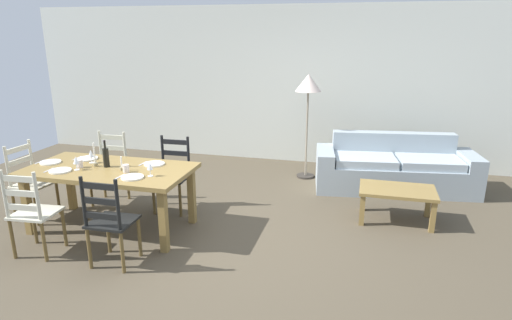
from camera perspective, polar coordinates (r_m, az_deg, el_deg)
ground_plane at (r=5.01m, az=-3.70°, el=-10.31°), size 9.60×9.60×0.02m
wall_far at (r=7.72m, az=3.85°, el=9.82°), size 9.60×0.16×2.70m
dining_table at (r=5.27m, az=-18.79°, el=-1.90°), size 1.90×0.96×0.75m
dining_chair_near_left at (r=5.01m, az=-27.44°, el=-6.15°), size 0.45×0.43×0.96m
dining_chair_near_right at (r=4.50m, az=-18.75°, el=-7.62°), size 0.43×0.41×0.96m
dining_chair_far_left at (r=6.18m, az=-18.68°, el=-1.02°), size 0.45×0.43×0.96m
dining_chair_far_right at (r=5.71m, az=-10.91°, el=-1.86°), size 0.43×0.41×0.96m
dining_chair_head_west at (r=6.03m, az=-27.64°, el=-2.52°), size 0.43×0.45×0.96m
dinner_plate_near_left at (r=5.31m, az=-24.41°, el=-1.29°), size 0.24×0.24×0.02m
fork_near_left at (r=5.41m, az=-25.65°, el=-1.22°), size 0.02×0.17×0.01m
dinner_plate_near_right at (r=4.81m, az=-15.99°, el=-2.20°), size 0.24×0.24×0.02m
fork_near_right at (r=4.89m, az=-17.51°, el=-2.10°), size 0.02×0.17×0.01m
dinner_plate_far_left at (r=5.69m, az=-21.33°, el=0.18°), size 0.24×0.24×0.02m
fork_far_left at (r=5.78m, az=-22.53°, el=0.23°), size 0.02×0.17×0.01m
dinner_plate_far_right at (r=5.22m, az=-13.27°, el=-0.51°), size 0.24×0.24×0.02m
fork_far_right at (r=5.30m, az=-14.70°, el=-0.45°), size 0.02×0.17×0.01m
dinner_plate_head_west at (r=5.70m, az=-25.47°, el=-0.27°), size 0.24×0.24×0.02m
fork_head_west at (r=5.80m, az=-26.60°, el=-0.22°), size 0.02×0.17×0.01m
wine_bottle at (r=5.27m, az=-19.18°, el=0.37°), size 0.07×0.07×0.32m
wine_glass_near_left at (r=5.27m, az=-22.67°, el=-0.08°), size 0.06×0.06×0.16m
wine_glass_near_right at (r=4.79m, az=-13.82°, el=-0.83°), size 0.06×0.06×0.16m
wine_glass_far_left at (r=5.49m, az=-20.95°, el=0.74°), size 0.06×0.06×0.16m
coffee_cup_primary at (r=5.01m, az=-16.78°, el=-1.07°), size 0.07×0.07×0.09m
coffee_cup_secondary at (r=5.37m, az=-22.23°, el=-0.47°), size 0.07×0.07×0.09m
candle_tall at (r=5.34m, az=-20.46°, el=0.06°), size 0.05×0.05×0.28m
candle_short at (r=5.10m, az=-17.28°, el=-0.85°), size 0.05×0.05×0.16m
couch at (r=6.73m, az=17.73°, el=-1.18°), size 2.37×1.11×0.80m
coffee_table at (r=5.56m, az=18.12°, el=-4.25°), size 0.90×0.56×0.42m
standing_lamp at (r=6.72m, az=6.91°, el=9.25°), size 0.40×0.40×1.64m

